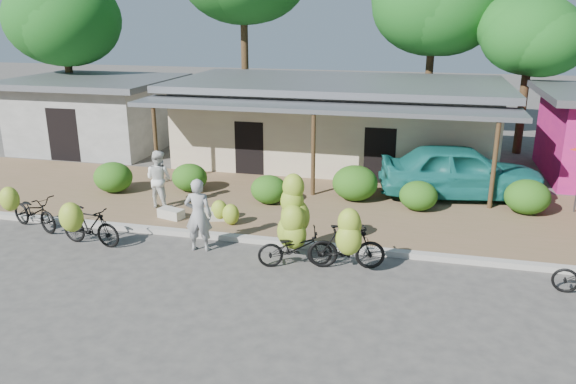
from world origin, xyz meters
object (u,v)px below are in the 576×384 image
(tree_back_left, at_px, (61,17))
(bystander, at_px, (159,179))
(tree_near_right, at_px, (526,33))
(bike_center, at_px, (294,230))
(sack_near, at_px, (211,214))
(teal_van, at_px, (461,171))
(bike_far_left, at_px, (32,210))
(sack_far, at_px, (171,213))
(vendor, at_px, (198,215))
(bike_left, at_px, (87,224))
(tree_center_right, at_px, (430,3))
(bike_right, at_px, (347,243))

(tree_back_left, relative_size, bystander, 4.33)
(tree_near_right, bearing_deg, bike_center, -116.57)
(sack_near, relative_size, teal_van, 0.16)
(tree_back_left, distance_m, teal_van, 19.96)
(tree_near_right, height_order, bystander, tree_near_right)
(bystander, bearing_deg, teal_van, -148.27)
(tree_back_left, bearing_deg, sack_near, -41.69)
(bike_far_left, xyz_separation_m, sack_far, (3.54, 1.51, -0.32))
(tree_back_left, distance_m, bike_far_left, 14.36)
(vendor, bearing_deg, teal_van, -146.90)
(bike_left, bearing_deg, tree_center_right, -21.05)
(tree_near_right, relative_size, bystander, 3.75)
(sack_far, xyz_separation_m, vendor, (1.62, -1.74, 0.71))
(bike_far_left, bearing_deg, tree_back_left, 49.26)
(tree_back_left, distance_m, tree_center_right, 17.37)
(bike_right, bearing_deg, tree_back_left, 41.12)
(bike_center, bearing_deg, bike_far_left, 69.46)
(sack_far, distance_m, bystander, 1.39)
(sack_near, bearing_deg, teal_van, 28.72)
(bike_right, bearing_deg, sack_near, 51.77)
(tree_back_left, bearing_deg, teal_van, -18.37)
(tree_near_right, xyz_separation_m, bystander, (-11.70, -10.82, -4.10))
(sack_near, xyz_separation_m, teal_van, (7.14, 3.92, 0.73))
(sack_far, height_order, vendor, vendor)
(bike_left, relative_size, bike_center, 0.83)
(bike_center, bearing_deg, tree_center_right, -28.20)
(tree_near_right, distance_m, vendor, 16.87)
(sack_near, bearing_deg, tree_center_right, 67.01)
(bike_center, relative_size, sack_far, 2.92)
(tree_near_right, bearing_deg, bystander, -137.25)
(bike_far_left, height_order, bike_center, bike_center)
(tree_back_left, xyz_separation_m, bike_left, (8.75, -12.45, -5.08))
(sack_far, relative_size, bystander, 0.42)
(bike_right, bearing_deg, bike_left, 80.74)
(bike_far_left, distance_m, vendor, 5.19)
(tree_back_left, xyz_separation_m, sack_far, (10.07, -10.20, -5.45))
(bike_left, xyz_separation_m, bystander, (0.55, 3.13, 0.38))
(bystander, bearing_deg, tree_center_right, -108.64)
(sack_far, bearing_deg, bystander, 131.02)
(tree_back_left, xyz_separation_m, bike_right, (15.58, -12.29, -4.99))
(tree_center_right, bearing_deg, bike_right, -95.16)
(tree_back_left, bearing_deg, bike_right, -38.27)
(bike_left, xyz_separation_m, bike_center, (5.48, 0.40, 0.20))
(bike_right, height_order, teal_van, teal_van)
(tree_center_right, relative_size, vendor, 4.40)
(tree_back_left, relative_size, vendor, 4.01)
(sack_near, bearing_deg, bike_center, -34.18)
(bike_far_left, xyz_separation_m, teal_van, (11.88, 5.60, 0.43))
(bike_far_left, distance_m, teal_van, 13.14)
(sack_far, bearing_deg, bike_far_left, -156.86)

